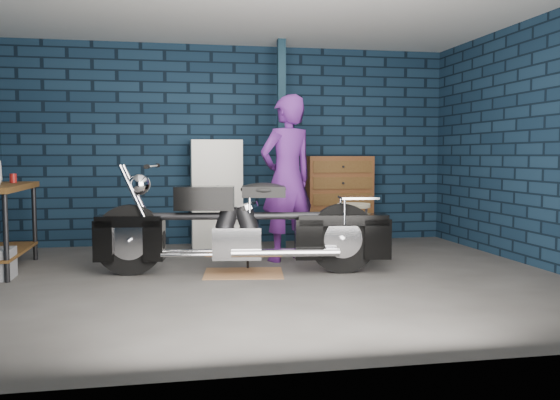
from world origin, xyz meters
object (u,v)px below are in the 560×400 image
at_px(motorcycle, 243,219).
at_px(person, 287,178).
at_px(tool_chest, 338,200).
at_px(locker, 216,193).
at_px(shop_stool, 354,233).

bearing_deg(motorcycle, person, 56.56).
height_order(motorcycle, tool_chest, tool_chest).
xyz_separation_m(motorcycle, locker, (-0.12, 1.92, 0.14)).
relative_size(person, shop_stool, 2.82).
relative_size(locker, tool_chest, 1.18).
distance_m(locker, shop_stool, 2.12).
bearing_deg(motorcycle, locker, 101.31).
bearing_deg(locker, person, -60.30).
bearing_deg(shop_stool, locker, 132.75).
distance_m(person, locker, 1.45).
bearing_deg(person, motorcycle, 25.48).
distance_m(motorcycle, tool_chest, 2.47).
distance_m(tool_chest, shop_stool, 1.57).
xyz_separation_m(motorcycle, tool_chest, (1.56, 1.92, 0.04)).
height_order(tool_chest, shop_stool, tool_chest).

